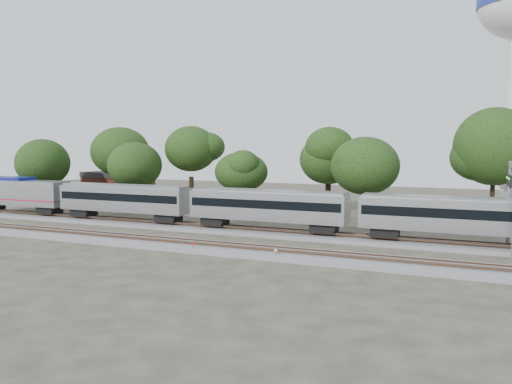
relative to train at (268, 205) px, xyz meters
The scene contains 16 objects.
ground 9.80m from the train, 139.33° to the right, with size 160.00×160.00×0.00m, color #383328.
track_far 7.66m from the train, behind, with size 160.00×5.00×0.73m.
track_near 12.60m from the train, 124.93° to the right, with size 160.00×5.00×0.73m.
train is the anchor object (origin of this frame).
switch_stand_red 12.50m from the train, 104.75° to the right, with size 0.31×0.06×0.97m.
switch_stand_white 12.72m from the train, 65.69° to the right, with size 0.29×0.06×0.93m.
switch_lever 12.46m from the train, 95.04° to the right, with size 0.50×0.30×0.30m, color #512D19.
brick_building 43.60m from the train, 150.36° to the left, with size 11.88×8.95×5.36m.
tree_0 43.29m from the train, 168.79° to the left, with size 7.43×7.43×10.47m.
tree_1 37.10m from the train, 154.06° to the left, with size 9.24×9.24×13.03m.
tree_2 27.63m from the train, 158.70° to the left, with size 7.25×7.25×10.22m.
tree_3 26.66m from the train, 139.66° to the left, with size 9.74×9.74×13.74m.
tree_4 14.53m from the train, 126.98° to the left, with size 6.53×6.53×9.21m.
tree_5 21.17m from the train, 85.48° to the left, with size 8.17×8.17×11.52m.
tree_6 15.41m from the train, 54.43° to the left, with size 7.63×7.63×10.76m.
tree_7 32.94m from the train, 41.84° to the left, with size 10.14×10.14×14.30m.
Camera 1 is at (27.42, -46.50, 10.13)m, focal length 35.00 mm.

